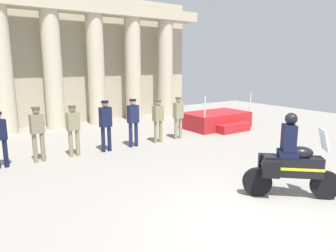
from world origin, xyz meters
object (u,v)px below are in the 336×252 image
object	(u,v)px
officer_in_row_2	(73,127)
officer_in_row_5	(158,118)
officer_in_row_4	(133,119)
officer_in_row_6	(178,114)
officer_in_row_1	(37,130)
reviewing_stand	(217,120)
officer_in_row_3	(106,122)
motorcycle_with_rider	(289,163)

from	to	relation	value
officer_in_row_2	officer_in_row_5	world-z (taller)	officer_in_row_2
officer_in_row_4	officer_in_row_6	world-z (taller)	officer_in_row_4
officer_in_row_1	officer_in_row_2	bearing A→B (deg)	172.10
officer_in_row_6	officer_in_row_4	bearing A→B (deg)	-3.80
officer_in_row_6	officer_in_row_2	bearing A→B (deg)	-5.19
officer_in_row_2	officer_in_row_4	bearing A→B (deg)	173.48
officer_in_row_1	officer_in_row_4	world-z (taller)	officer_in_row_4
reviewing_stand	officer_in_row_3	distance (m)	5.86
officer_in_row_1	officer_in_row_5	distance (m)	4.22
motorcycle_with_rider	officer_in_row_4	bearing A→B (deg)	139.87
officer_in_row_3	officer_in_row_4	bearing A→B (deg)	175.22
reviewing_stand	officer_in_row_4	distance (m)	4.84
officer_in_row_1	officer_in_row_5	bearing A→B (deg)	173.43
officer_in_row_1	officer_in_row_5	size ratio (longest dim) A/B	1.03
officer_in_row_6	officer_in_row_3	bearing A→B (deg)	-4.13
reviewing_stand	officer_in_row_6	world-z (taller)	officer_in_row_6
officer_in_row_5	officer_in_row_1	bearing A→B (deg)	-6.57
officer_in_row_5	motorcycle_with_rider	world-z (taller)	motorcycle_with_rider
officer_in_row_5	reviewing_stand	bearing A→B (deg)	-174.31
officer_in_row_1	reviewing_stand	bearing A→B (deg)	179.20
reviewing_stand	officer_in_row_5	bearing A→B (deg)	-168.75
officer_in_row_3	officer_in_row_6	size ratio (longest dim) A/B	1.04
officer_in_row_1	officer_in_row_2	world-z (taller)	officer_in_row_1
officer_in_row_5	officer_in_row_6	size ratio (longest dim) A/B	0.98
officer_in_row_2	officer_in_row_4	world-z (taller)	officer_in_row_4
motorcycle_with_rider	reviewing_stand	bearing A→B (deg)	100.73
reviewing_stand	officer_in_row_6	xyz separation A→B (m)	(-2.71, -0.68, 0.62)
officer_in_row_2	officer_in_row_3	xyz separation A→B (m)	(1.07, -0.05, 0.04)
officer_in_row_1	officer_in_row_5	xyz separation A→B (m)	(4.22, -0.07, -0.04)
officer_in_row_2	officer_in_row_4	distance (m)	2.12
officer_in_row_1	motorcycle_with_rider	xyz separation A→B (m)	(3.93, -5.80, -0.19)
officer_in_row_4	motorcycle_with_rider	size ratio (longest dim) A/B	0.90
officer_in_row_1	officer_in_row_2	xyz separation A→B (m)	(1.06, -0.04, -0.02)
reviewing_stand	officer_in_row_2	size ratio (longest dim) A/B	1.79
officer_in_row_1	officer_in_row_4	distance (m)	3.18
officer_in_row_3	motorcycle_with_rider	xyz separation A→B (m)	(1.79, -5.71, -0.22)
officer_in_row_3	officer_in_row_5	xyz separation A→B (m)	(2.09, 0.02, -0.06)
officer_in_row_3	officer_in_row_2	bearing A→B (deg)	-8.21
officer_in_row_1	officer_in_row_5	world-z (taller)	officer_in_row_1
officer_in_row_1	officer_in_row_6	bearing A→B (deg)	174.26
reviewing_stand	motorcycle_with_rider	size ratio (longest dim) A/B	1.54
reviewing_stand	officer_in_row_2	bearing A→B (deg)	-174.15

